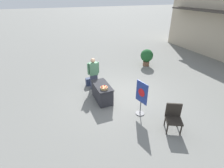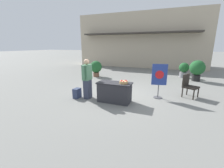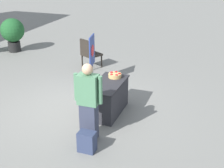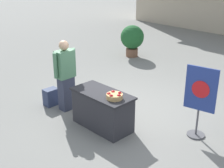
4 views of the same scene
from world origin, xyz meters
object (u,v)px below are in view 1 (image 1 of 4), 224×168
Objects in this scene: backpack at (89,82)px; display_table at (102,93)px; potted_plant_near_right at (147,56)px; poster_board at (141,97)px; person_visitor at (94,74)px; apple_basket at (104,88)px; patio_chair at (174,116)px.

display_table is at bearing 5.82° from backpack.
potted_plant_near_right is at bearing 106.99° from backpack.
poster_board is at bearing -34.51° from potted_plant_near_right.
person_visitor is 3.02m from poster_board.
apple_basket is 0.32× the size of patio_chair.
backpack is 0.29× the size of poster_board.
potted_plant_near_right reaches higher than display_table.
display_table is 4.18× the size of apple_basket.
person_visitor is at bearing -67.19° from potted_plant_near_right.
patio_chair is at bearing 22.51° from person_visitor.
apple_basket is at bearing 3.82° from backpack.
potted_plant_near_right is at bearing 125.25° from display_table.
patio_chair is (2.80, 1.73, 0.16)m from display_table.
poster_board reaches higher than apple_basket.
poster_board is at bearing 34.59° from display_table.
apple_basket is 1.60m from person_visitor.
apple_basket is 0.29× the size of potted_plant_near_right.
patio_chair is at bearing 106.53° from poster_board.
poster_board is at bearing 21.29° from backpack.
display_table is 0.81× the size of person_visitor.
display_table is 5.24m from potted_plant_near_right.
potted_plant_near_right reaches higher than apple_basket.
person_visitor reaches higher than display_table.
patio_chair is (4.46, 1.90, 0.34)m from backpack.
potted_plant_near_right is at bearing 111.66° from person_visitor.
poster_board reaches higher than display_table.
potted_plant_near_right is (-1.81, 4.29, -0.18)m from person_visitor.
display_table is 3.30m from patio_chair.
poster_board is (1.59, 1.10, 0.42)m from display_table.
patio_chair is at bearing 31.76° from display_table.
backpack is 0.37× the size of potted_plant_near_right.
display_table is 1.98m from poster_board.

